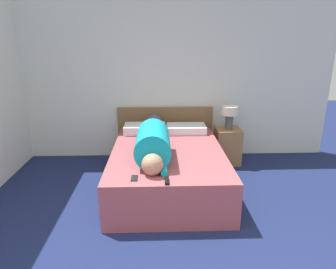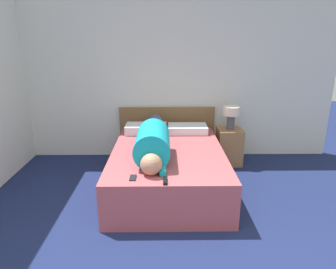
{
  "view_description": "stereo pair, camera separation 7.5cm",
  "coord_description": "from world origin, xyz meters",
  "px_view_note": "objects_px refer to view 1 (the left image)",
  "views": [
    {
      "loc": [
        -0.04,
        -1.18,
        1.84
      ],
      "look_at": [
        0.08,
        2.22,
        0.76
      ],
      "focal_mm": 32.0,
      "sensor_mm": 36.0,
      "label": 1
    },
    {
      "loc": [
        0.03,
        -1.18,
        1.84
      ],
      "look_at": [
        0.08,
        2.22,
        0.76
      ],
      "focal_mm": 32.0,
      "sensor_mm": 36.0,
      "label": 2
    }
  ],
  "objects_px": {
    "person_lying": "(153,140)",
    "tv_remote": "(167,181)",
    "nightstand": "(227,146)",
    "pillow_second": "(186,129)",
    "pillow_near_headboard": "(145,129)",
    "bed": "(168,168)",
    "cell_phone": "(134,178)",
    "table_lamp": "(230,113)"
  },
  "relations": [
    {
      "from": "person_lying",
      "to": "tv_remote",
      "type": "distance_m",
      "value": 0.81
    },
    {
      "from": "nightstand",
      "to": "pillow_near_headboard",
      "type": "relative_size",
      "value": 0.91
    },
    {
      "from": "table_lamp",
      "to": "person_lying",
      "type": "distance_m",
      "value": 1.44
    },
    {
      "from": "nightstand",
      "to": "person_lying",
      "type": "bearing_deg",
      "value": -142.23
    },
    {
      "from": "table_lamp",
      "to": "bed",
      "type": "bearing_deg",
      "value": -141.31
    },
    {
      "from": "nightstand",
      "to": "tv_remote",
      "type": "relative_size",
      "value": 3.67
    },
    {
      "from": "pillow_near_headboard",
      "to": "pillow_second",
      "type": "relative_size",
      "value": 1.05
    },
    {
      "from": "person_lying",
      "to": "table_lamp",
      "type": "bearing_deg",
      "value": 37.77
    },
    {
      "from": "nightstand",
      "to": "table_lamp",
      "type": "xyz_separation_m",
      "value": [
        0.0,
        0.0,
        0.51
      ]
    },
    {
      "from": "nightstand",
      "to": "pillow_second",
      "type": "xyz_separation_m",
      "value": [
        -0.65,
        -0.02,
        0.29
      ]
    },
    {
      "from": "table_lamp",
      "to": "tv_remote",
      "type": "xyz_separation_m",
      "value": [
        -0.99,
        -1.66,
        -0.27
      ]
    },
    {
      "from": "bed",
      "to": "cell_phone",
      "type": "relative_size",
      "value": 15.24
    },
    {
      "from": "person_lying",
      "to": "pillow_near_headboard",
      "type": "relative_size",
      "value": 2.91
    },
    {
      "from": "bed",
      "to": "cell_phone",
      "type": "height_order",
      "value": "cell_phone"
    },
    {
      "from": "cell_phone",
      "to": "tv_remote",
      "type": "bearing_deg",
      "value": -14.45
    },
    {
      "from": "cell_phone",
      "to": "nightstand",
      "type": "bearing_deg",
      "value": 50.17
    },
    {
      "from": "bed",
      "to": "tv_remote",
      "type": "bearing_deg",
      "value": -92.42
    },
    {
      "from": "bed",
      "to": "tv_remote",
      "type": "relative_size",
      "value": 13.2
    },
    {
      "from": "person_lying",
      "to": "tv_remote",
      "type": "bearing_deg",
      "value": -79.77
    },
    {
      "from": "pillow_second",
      "to": "tv_remote",
      "type": "height_order",
      "value": "pillow_second"
    },
    {
      "from": "person_lying",
      "to": "tv_remote",
      "type": "xyz_separation_m",
      "value": [
        0.14,
        -0.78,
        -0.16
      ]
    },
    {
      "from": "table_lamp",
      "to": "tv_remote",
      "type": "bearing_deg",
      "value": -120.83
    },
    {
      "from": "pillow_second",
      "to": "bed",
      "type": "bearing_deg",
      "value": -112.3
    },
    {
      "from": "bed",
      "to": "nightstand",
      "type": "bearing_deg",
      "value": 38.69
    },
    {
      "from": "nightstand",
      "to": "table_lamp",
      "type": "distance_m",
      "value": 0.51
    },
    {
      "from": "person_lying",
      "to": "pillow_second",
      "type": "relative_size",
      "value": 3.06
    },
    {
      "from": "bed",
      "to": "person_lying",
      "type": "xyz_separation_m",
      "value": [
        -0.18,
        -0.11,
        0.42
      ]
    },
    {
      "from": "pillow_second",
      "to": "tv_remote",
      "type": "distance_m",
      "value": 1.67
    },
    {
      "from": "pillow_second",
      "to": "person_lying",
      "type": "bearing_deg",
      "value": -119.47
    },
    {
      "from": "nightstand",
      "to": "tv_remote",
      "type": "xyz_separation_m",
      "value": [
        -0.99,
        -1.66,
        0.25
      ]
    },
    {
      "from": "pillow_near_headboard",
      "to": "cell_phone",
      "type": "height_order",
      "value": "pillow_near_headboard"
    },
    {
      "from": "person_lying",
      "to": "cell_phone",
      "type": "bearing_deg",
      "value": -104.67
    },
    {
      "from": "nightstand",
      "to": "person_lying",
      "type": "distance_m",
      "value": 1.49
    },
    {
      "from": "pillow_second",
      "to": "pillow_near_headboard",
      "type": "bearing_deg",
      "value": 180.0
    },
    {
      "from": "table_lamp",
      "to": "person_lying",
      "type": "relative_size",
      "value": 0.2
    },
    {
      "from": "cell_phone",
      "to": "table_lamp",
      "type": "bearing_deg",
      "value": 50.17
    },
    {
      "from": "table_lamp",
      "to": "tv_remote",
      "type": "distance_m",
      "value": 1.95
    },
    {
      "from": "bed",
      "to": "tv_remote",
      "type": "xyz_separation_m",
      "value": [
        -0.04,
        -0.9,
        0.27
      ]
    },
    {
      "from": "bed",
      "to": "pillow_near_headboard",
      "type": "relative_size",
      "value": 3.26
    },
    {
      "from": "bed",
      "to": "pillow_second",
      "type": "relative_size",
      "value": 3.43
    },
    {
      "from": "table_lamp",
      "to": "pillow_second",
      "type": "relative_size",
      "value": 0.61
    },
    {
      "from": "table_lamp",
      "to": "pillow_near_headboard",
      "type": "xyz_separation_m",
      "value": [
        -1.27,
        -0.02,
        -0.22
      ]
    }
  ]
}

